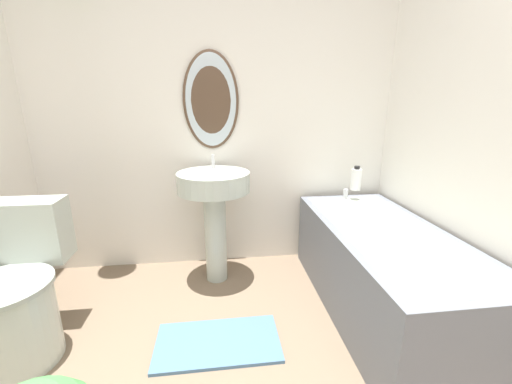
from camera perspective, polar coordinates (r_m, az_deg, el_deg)
The scene contains 6 objects.
wall_back at distance 2.42m, azimuth -8.33°, elevation 15.48°, with size 2.78×0.29×2.40m.
toilet at distance 2.07m, azimuth -37.53°, elevation -15.16°, with size 0.44×0.61×0.76m.
pedestal_sink at distance 2.21m, azimuth -7.59°, elevation -1.46°, with size 0.50×0.50×0.91m.
bathtub at distance 2.13m, azimuth 22.02°, elevation -12.79°, with size 0.67×1.47×0.62m.
shampoo_bottle at distance 2.53m, azimuth 17.74°, elevation 2.27°, with size 0.08×0.08×0.19m.
bath_mat at distance 1.90m, azimuth -6.94°, elevation -25.51°, with size 0.67×0.36×0.02m.
Camera 1 is at (-0.01, -0.19, 1.27)m, focal length 22.00 mm.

